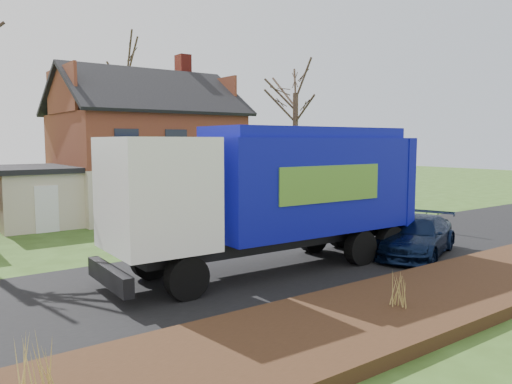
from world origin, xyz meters
TOP-DOWN VIEW (x-y plane):
  - ground at (0.00, 0.00)m, footprint 120.00×120.00m
  - road at (0.00, 0.00)m, footprint 80.00×7.00m
  - mulch_verge at (0.00, -5.30)m, footprint 80.00×3.50m
  - main_house at (1.49, 13.91)m, footprint 12.95×8.95m
  - garbage_truck at (0.13, -0.33)m, footprint 10.59×3.09m
  - silver_sedan at (-0.92, 4.35)m, footprint 4.61×2.43m
  - navy_wagon at (5.32, -1.80)m, footprint 5.17×3.57m
  - tree_front_east at (8.97, 9.14)m, footprint 3.48×3.48m
  - tree_back at (3.94, 21.21)m, footprint 3.81×3.81m
  - grass_clump_west at (-8.14, -4.86)m, footprint 0.38×0.31m
  - grass_clump_mid at (-0.50, -5.51)m, footprint 0.31×0.26m

SIDE VIEW (x-z plane):
  - ground at x=0.00m, z-range 0.00..0.00m
  - road at x=0.00m, z-range 0.00..0.02m
  - mulch_verge at x=0.00m, z-range 0.00..0.30m
  - navy_wagon at x=5.32m, z-range 0.00..1.39m
  - silver_sedan at x=-0.92m, z-range 0.00..1.44m
  - grass_clump_mid at x=-0.50m, z-range 0.30..1.18m
  - grass_clump_west at x=-8.14m, z-range 0.30..1.30m
  - garbage_truck at x=0.13m, z-range 0.34..4.85m
  - main_house at x=1.49m, z-range -0.60..8.66m
  - tree_front_east at x=8.97m, z-range 3.02..12.69m
  - tree_back at x=3.94m, z-range 4.03..16.11m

